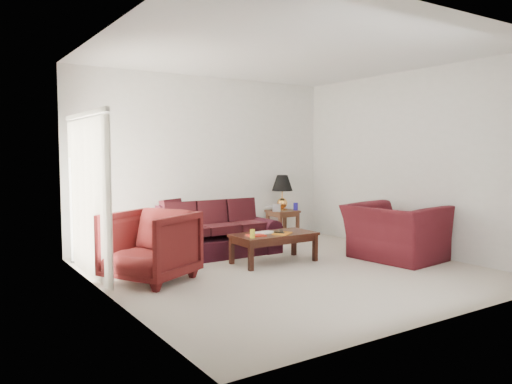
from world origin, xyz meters
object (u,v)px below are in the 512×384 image
armchair_left (150,246)px  sofa (217,230)px  floor_lamp (78,209)px  coffee_table (274,248)px  armchair_right (395,232)px  end_table (283,224)px

armchair_left → sofa: bearing=92.7°
floor_lamp → coffee_table: 3.01m
armchair_left → coffee_table: size_ratio=0.79×
sofa → armchair_right: (2.16, -1.77, 0.01)m
coffee_table → sofa: bearing=107.0°
end_table → coffee_table: 2.10m
end_table → floor_lamp: bearing=179.2°
sofa → end_table: 1.97m
sofa → armchair_left: armchair_left is taller
armchair_right → armchair_left: bearing=70.3°
sofa → armchair_left: 1.75m
end_table → floor_lamp: (-3.78, 0.05, 0.52)m
floor_lamp → coffee_table: size_ratio=1.26×
armchair_right → floor_lamp: bearing=51.7°
armchair_right → sofa: bearing=44.0°
end_table → armchair_left: bearing=-153.6°
armchair_right → coffee_table: size_ratio=1.04×
sofa → coffee_table: (0.48, -0.90, -0.19)m
sofa → floor_lamp: bearing=152.8°
sofa → armchair_left: bearing=-153.8°
armchair_left → armchair_right: (3.64, -0.84, -0.03)m
sofa → coffee_table: bearing=-67.8°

